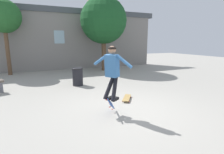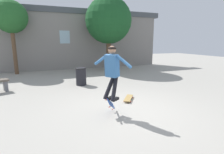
% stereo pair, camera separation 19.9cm
% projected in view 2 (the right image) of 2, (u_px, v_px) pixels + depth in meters
% --- Properties ---
extents(ground_plane, '(40.00, 40.00, 0.00)m').
position_uv_depth(ground_plane, '(124.00, 110.00, 5.31)').
color(ground_plane, '#A39E93').
extents(building_backdrop, '(14.31, 0.52, 5.49)m').
position_uv_depth(building_backdrop, '(74.00, 38.00, 12.85)').
color(building_backdrop, gray).
rests_on(building_backdrop, ground_plane).
extents(tree_right, '(3.15, 3.15, 5.00)m').
position_uv_depth(tree_right, '(108.00, 21.00, 11.87)').
color(tree_right, brown).
rests_on(tree_right, ground_plane).
extents(tree_left, '(1.94, 1.94, 4.44)m').
position_uv_depth(tree_left, '(11.00, 17.00, 10.38)').
color(tree_left, brown).
rests_on(tree_left, ground_plane).
extents(trash_bin, '(0.52, 0.52, 0.83)m').
position_uv_depth(trash_bin, '(81.00, 76.00, 8.21)').
color(trash_bin, black).
rests_on(trash_bin, ground_plane).
extents(skater, '(0.72, 1.08, 1.49)m').
position_uv_depth(skater, '(112.00, 68.00, 4.67)').
color(skater, teal).
extents(skateboard_flipping, '(0.42, 0.69, 0.53)m').
position_uv_depth(skateboard_flipping, '(111.00, 104.00, 4.89)').
color(skateboard_flipping, '#2D519E').
extents(skateboard_resting, '(0.63, 0.75, 0.08)m').
position_uv_depth(skateboard_resting, '(128.00, 98.00, 6.18)').
color(skateboard_resting, '#AD894C').
rests_on(skateboard_resting, ground_plane).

